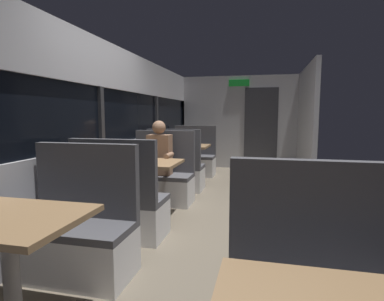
# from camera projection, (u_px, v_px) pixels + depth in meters

# --- Properties ---
(ground_plane) EXTENTS (3.30, 9.20, 0.02)m
(ground_plane) POSITION_uv_depth(u_px,v_px,m) (210.00, 226.00, 3.76)
(ground_plane) COLOR #665B4C
(carriage_window_panel_left) EXTENTS (0.09, 8.48, 2.30)m
(carriage_window_panel_left) POSITION_uv_depth(u_px,v_px,m) (100.00, 133.00, 3.95)
(carriage_window_panel_left) COLOR #B2B2B7
(carriage_window_panel_left) RESTS_ON ground_plane
(carriage_end_bulkhead) EXTENTS (2.90, 0.11, 2.30)m
(carriage_end_bulkhead) POSITION_uv_depth(u_px,v_px,m) (241.00, 123.00, 7.67)
(carriage_end_bulkhead) COLOR #B2B2B7
(carriage_end_bulkhead) RESTS_ON ground_plane
(carriage_aisle_panel_right) EXTENTS (0.08, 2.40, 2.30)m
(carriage_aisle_panel_right) POSITION_uv_depth(u_px,v_px,m) (306.00, 124.00, 6.20)
(carriage_aisle_panel_right) COLOR #B2B2B7
(carriage_aisle_panel_right) RESTS_ON ground_plane
(dining_table_near_window) EXTENTS (0.90, 0.70, 0.74)m
(dining_table_near_window) POSITION_uv_depth(u_px,v_px,m) (8.00, 232.00, 1.86)
(dining_table_near_window) COLOR #9E9EA3
(dining_table_near_window) RESTS_ON ground_plane
(bench_near_window_facing_entry) EXTENTS (0.95, 0.50, 1.10)m
(bench_near_window_facing_entry) POSITION_uv_depth(u_px,v_px,m) (78.00, 236.00, 2.57)
(bench_near_window_facing_entry) COLOR silver
(bench_near_window_facing_entry) RESTS_ON ground_plane
(dining_table_mid_window) EXTENTS (0.90, 0.70, 0.74)m
(dining_table_mid_window) POSITION_uv_depth(u_px,v_px,m) (145.00, 169.00, 4.00)
(dining_table_mid_window) COLOR #9E9EA3
(dining_table_mid_window) RESTS_ON ground_plane
(bench_mid_window_facing_end) EXTENTS (0.95, 0.50, 1.10)m
(bench_mid_window_facing_end) POSITION_uv_depth(u_px,v_px,m) (121.00, 208.00, 3.36)
(bench_mid_window_facing_end) COLOR silver
(bench_mid_window_facing_end) RESTS_ON ground_plane
(bench_mid_window_facing_entry) EXTENTS (0.95, 0.50, 1.10)m
(bench_mid_window_facing_entry) POSITION_uv_depth(u_px,v_px,m) (162.00, 181.00, 4.71)
(bench_mid_window_facing_entry) COLOR silver
(bench_mid_window_facing_entry) RESTS_ON ground_plane
(dining_table_far_window) EXTENTS (0.90, 0.70, 0.74)m
(dining_table_far_window) POSITION_uv_depth(u_px,v_px,m) (186.00, 150.00, 6.14)
(dining_table_far_window) COLOR #9E9EA3
(dining_table_far_window) RESTS_ON ground_plane
(bench_far_window_facing_end) EXTENTS (0.95, 0.50, 1.10)m
(bench_far_window_facing_end) POSITION_uv_depth(u_px,v_px,m) (176.00, 172.00, 5.50)
(bench_far_window_facing_end) COLOR silver
(bench_far_window_facing_end) RESTS_ON ground_plane
(bench_far_window_facing_entry) EXTENTS (0.95, 0.50, 1.10)m
(bench_far_window_facing_entry) POSITION_uv_depth(u_px,v_px,m) (194.00, 160.00, 6.85)
(bench_far_window_facing_entry) COLOR silver
(bench_far_window_facing_entry) RESTS_ON ground_plane
(seated_passenger) EXTENTS (0.47, 0.55, 1.26)m
(seated_passenger) POSITION_uv_depth(u_px,v_px,m) (160.00, 169.00, 4.62)
(seated_passenger) COLOR #26262D
(seated_passenger) RESTS_ON ground_plane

